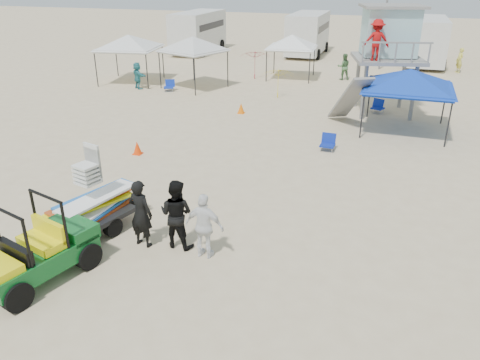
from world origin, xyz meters
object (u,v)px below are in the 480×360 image
(utility_cart, at_px, (33,246))
(lifeguard_tower, at_px, (388,36))
(surf_trailer, at_px, (95,201))
(man_left, at_px, (141,214))
(canopy_blue, at_px, (410,72))

(utility_cart, distance_m, lifeguard_tower, 17.99)
(surf_trailer, distance_m, lifeguard_tower, 15.87)
(man_left, distance_m, lifeguard_tower, 15.58)
(surf_trailer, bearing_deg, canopy_blue, 56.20)
(surf_trailer, height_order, man_left, surf_trailer)
(surf_trailer, distance_m, man_left, 1.55)
(surf_trailer, height_order, lifeguard_tower, lifeguard_tower)
(lifeguard_tower, relative_size, canopy_blue, 1.38)
(surf_trailer, xyz_separation_m, lifeguard_tower, (6.58, 14.18, 2.75))
(utility_cart, height_order, canopy_blue, canopy_blue)
(lifeguard_tower, bearing_deg, surf_trailer, -114.91)
(utility_cart, distance_m, canopy_blue, 15.91)
(utility_cart, bearing_deg, canopy_blue, 60.90)
(man_left, relative_size, canopy_blue, 0.51)
(canopy_blue, bearing_deg, man_left, -117.64)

